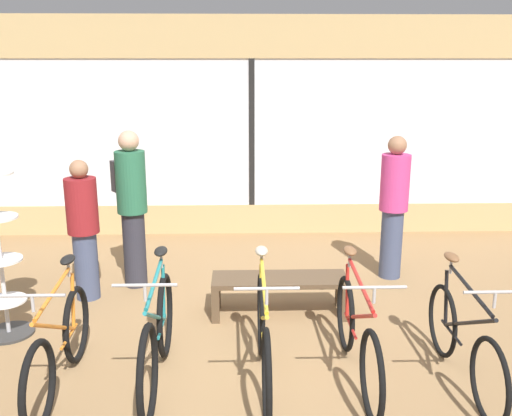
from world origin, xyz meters
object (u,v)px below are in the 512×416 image
Objects in this scene: display_bench at (280,284)px; customer_by_window at (394,204)px; bicycle_center at (263,338)px; bicycle_right at (357,336)px; bicycle_left at (157,337)px; accessory_rack at (1,267)px; customer_mid_floor at (83,228)px; bicycle_far_left at (59,347)px; bicycle_far_right at (463,341)px; customer_near_rack at (131,203)px.

customer_by_window reaches higher than display_bench.
bicycle_right is at bearing 3.99° from bicycle_center.
accessory_rack is at bearing 150.30° from bicycle_left.
display_bench is at bearing -144.35° from customer_by_window.
customer_mid_floor reaches higher than bicycle_left.
bicycle_far_left is 1.01× the size of bicycle_far_right.
bicycle_right is 3.20m from customer_mid_floor.
bicycle_left is 1.00× the size of bicycle_right.
customer_mid_floor is (-2.11, 0.48, 0.48)m from display_bench.
bicycle_left is at bearing 5.77° from bicycle_far_left.
bicycle_center is 0.99× the size of customer_near_rack.
customer_by_window reaches higher than bicycle_right.
bicycle_far_right is at bearing -27.64° from customer_mid_floor.
accessory_rack is 1.21× the size of display_bench.
bicycle_far_left is 1.18× the size of display_bench.
bicycle_far_left is 2.30m from customer_near_rack.
bicycle_left is 3.44m from customer_by_window.
display_bench is at bearing 8.11° from accessory_rack.
bicycle_far_left is 0.92× the size of bicycle_center.
bicycle_far_right is at bearing -6.61° from bicycle_right.
bicycle_far_left is 0.91× the size of customer_near_rack.
bicycle_right is 1.12× the size of customer_mid_floor.
bicycle_far_right is (3.25, 0.00, 0.00)m from bicycle_far_left.
bicycle_far_left is 4.08m from customer_by_window.
bicycle_left is 1.03× the size of accessory_rack.
bicycle_far_left is 0.95× the size of bicycle_left.
bicycle_left is at bearing -59.81° from customer_mid_floor.
display_bench is at bearing 36.27° from bicycle_far_left.
display_bench is (-0.55, 1.26, -0.05)m from bicycle_right.
bicycle_right reaches higher than bicycle_far_right.
bicycle_far_left is at bearing -178.35° from bicycle_center.
accessory_rack is 1.08× the size of customer_mid_floor.
customer_by_window is (0.88, 2.28, 0.53)m from bicycle_right.
bicycle_far_right is (0.85, -0.10, -0.01)m from bicycle_right.
customer_mid_floor reaches higher than bicycle_far_left.
bicycle_right is at bearing -66.33° from display_bench.
customer_mid_floor is at bearing 146.83° from bicycle_right.
bicycle_far_left is at bearing -143.73° from display_bench.
accessory_rack is (-0.81, 0.98, 0.32)m from bicycle_far_left.
bicycle_right is (2.40, 0.10, 0.01)m from bicycle_far_left.
customer_by_window is (4.09, 1.40, 0.22)m from accessory_rack.
customer_mid_floor reaches higher than bicycle_right.
customer_near_rack is (1.02, 1.23, 0.30)m from accessory_rack.
customer_near_rack is 1.05× the size of customer_by_window.
bicycle_center is 1.04× the size of customer_by_window.
customer_near_rack reaches higher than bicycle_right.
bicycle_left is 2.28m from customer_near_rack.
bicycle_center is 1.03× the size of bicycle_right.
bicycle_left is 1.68m from display_bench.
customer_by_window reaches higher than customer_mid_floor.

